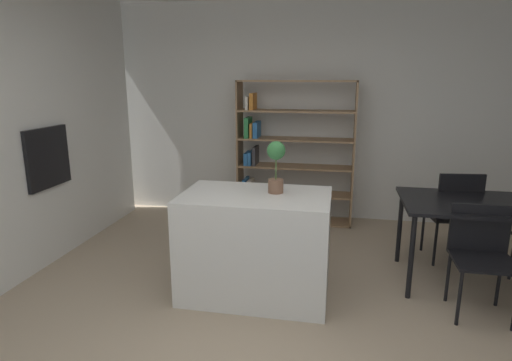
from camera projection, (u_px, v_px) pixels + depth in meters
ground_plane at (269, 338)px, 3.11m from camera, size 8.41×8.41×0.00m
back_partition at (307, 112)px, 5.59m from camera, size 6.13×0.06×2.81m
built_in_oven at (48, 157)px, 4.20m from camera, size 0.06×0.60×0.59m
kitchen_island at (256, 245)px, 3.67m from camera, size 1.24×0.78×0.90m
potted_plant_on_island at (276, 163)px, 3.55m from camera, size 0.16×0.16×0.44m
open_bookshelf at (284, 154)px, 5.48m from camera, size 1.48×0.34×1.82m
dining_table at (467, 210)px, 3.79m from camera, size 1.13×0.88×0.78m
dining_chair_far at (454, 210)px, 4.26m from camera, size 0.49×0.51×0.96m
dining_chair_near at (481, 249)px, 3.39m from camera, size 0.45×0.43×0.87m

